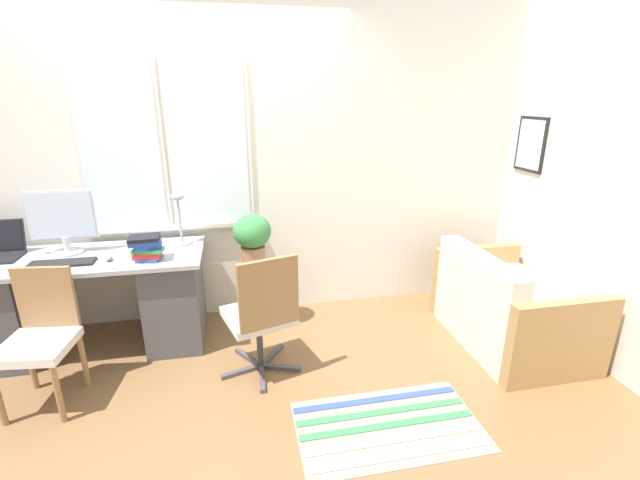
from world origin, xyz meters
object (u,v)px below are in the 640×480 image
at_px(monitor, 62,221).
at_px(desk_lamp, 179,213).
at_px(desk_chair_wooden, 40,335).
at_px(office_chair_swivel, 262,314).
at_px(book_stack, 147,247).
at_px(plant_stand, 254,275).
at_px(mouse, 109,258).
at_px(couch_loveseat, 507,310).
at_px(keyboard, 62,263).
at_px(potted_plant, 252,236).

xyz_separation_m(monitor, desk_lamp, (0.81, 0.06, 0.00)).
xyz_separation_m(desk_chair_wooden, office_chair_swivel, (1.36, -0.02, 0.01)).
xyz_separation_m(book_stack, plant_stand, (0.75, 0.21, -0.37)).
distance_m(mouse, couch_loveseat, 3.00).
xyz_separation_m(mouse, book_stack, (0.27, -0.04, 0.08)).
bearing_deg(desk_lamp, book_stack, -120.96).
distance_m(desk_chair_wooden, office_chair_swivel, 1.36).
xyz_separation_m(mouse, office_chair_swivel, (1.03, -0.48, -0.30)).
height_order(keyboard, desk_chair_wooden, desk_chair_wooden).
distance_m(monitor, desk_chair_wooden, 0.88).
bearing_deg(monitor, office_chair_swivel, -27.45).
relative_size(desk_chair_wooden, couch_loveseat, 0.74).
height_order(keyboard, book_stack, book_stack).
distance_m(mouse, desk_chair_wooden, 0.64).
xyz_separation_m(book_stack, desk_chair_wooden, (-0.60, -0.42, -0.39)).
bearing_deg(couch_loveseat, book_stack, 81.86).
distance_m(desk_lamp, desk_chair_wooden, 1.22).
distance_m(keyboard, plant_stand, 1.36).
relative_size(plant_stand, potted_plant, 1.38).
bearing_deg(office_chair_swivel, potted_plant, -105.53).
bearing_deg(mouse, desk_chair_wooden, -125.44).
bearing_deg(desk_lamp, mouse, -148.23).
xyz_separation_m(monitor, desk_chair_wooden, (0.01, -0.69, -0.54)).
distance_m(book_stack, desk_chair_wooden, 0.83).
height_order(mouse, book_stack, book_stack).
bearing_deg(potted_plant, mouse, -170.65).
height_order(book_stack, potted_plant, potted_plant).
relative_size(keyboard, potted_plant, 1.02).
bearing_deg(plant_stand, desk_chair_wooden, -154.95).
relative_size(mouse, potted_plant, 0.17).
distance_m(desk_lamp, plant_stand, 0.76).
distance_m(book_stack, potted_plant, 0.78).
bearing_deg(mouse, desk_lamp, 31.77).
bearing_deg(potted_plant, couch_loveseat, -17.10).
relative_size(keyboard, desk_lamp, 1.03).
height_order(monitor, desk_chair_wooden, monitor).
distance_m(keyboard, mouse, 0.31).
bearing_deg(potted_plant, book_stack, -164.37).
xyz_separation_m(mouse, desk_lamp, (0.47, 0.29, 0.23)).
bearing_deg(mouse, monitor, 145.45).
height_order(office_chair_swivel, couch_loveseat, office_chair_swivel).
bearing_deg(potted_plant, office_chair_swivel, -88.74).
height_order(keyboard, mouse, mouse).
relative_size(book_stack, potted_plant, 0.56).
bearing_deg(couch_loveseat, mouse, 81.81).
xyz_separation_m(book_stack, office_chair_swivel, (0.76, -0.44, -0.38)).
height_order(monitor, mouse, monitor).
xyz_separation_m(monitor, keyboard, (0.03, -0.24, -0.24)).
relative_size(monitor, keyboard, 1.12).
distance_m(desk_chair_wooden, couch_loveseat, 3.27).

